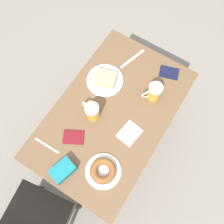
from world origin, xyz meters
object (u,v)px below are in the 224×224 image
at_px(beer_mug_center, 154,92).
at_px(fork, 47,146).
at_px(blue_pouch, 63,170).
at_px(plate_with_cake, 105,79).
at_px(passport_near_edge, 169,73).
at_px(napkin_folded, 129,133).
at_px(plate_with_donut, 103,171).
at_px(knife, 133,59).
at_px(beer_mug_left, 92,111).
at_px(passport_far_edge, 74,137).

xyz_separation_m(beer_mug_center, fork, (0.38, 0.62, -0.06)).
bearing_deg(fork, blue_pouch, 158.78).
distance_m(plate_with_cake, blue_pouch, 0.63).
distance_m(plate_with_cake, passport_near_edge, 0.43).
relative_size(napkin_folded, fork, 0.85).
height_order(plate_with_donut, knife, plate_with_donut).
relative_size(beer_mug_left, knife, 0.63).
distance_m(knife, passport_far_edge, 0.67).
height_order(napkin_folded, knife, napkin_folded).
xyz_separation_m(napkin_folded, knife, (0.25, -0.46, -0.00)).
height_order(plate_with_cake, napkin_folded, plate_with_cake).
xyz_separation_m(plate_with_cake, plate_with_donut, (-0.31, 0.50, 0.00)).
height_order(fork, passport_near_edge, passport_near_edge).
xyz_separation_m(plate_with_cake, passport_far_edge, (-0.05, 0.43, -0.02)).
bearing_deg(fork, plate_with_donut, -171.82).
height_order(plate_with_cake, fork, plate_with_cake).
relative_size(napkin_folded, knife, 0.72).
bearing_deg(beer_mug_center, knife, -34.34).
height_order(napkin_folded, fork, same).
bearing_deg(blue_pouch, knife, -86.85).
xyz_separation_m(beer_mug_left, napkin_folded, (-0.26, -0.02, -0.06)).
distance_m(knife, blue_pouch, 0.86).
relative_size(passport_near_edge, passport_far_edge, 0.96).
distance_m(passport_far_edge, blue_pouch, 0.21).
distance_m(beer_mug_left, fork, 0.34).
bearing_deg(napkin_folded, plate_with_donut, 87.79).
relative_size(plate_with_donut, fork, 1.19).
relative_size(beer_mug_center, fork, 0.74).
distance_m(beer_mug_left, passport_near_edge, 0.59).
relative_size(beer_mug_left, napkin_folded, 0.87).
bearing_deg(passport_near_edge, passport_far_edge, 68.15).
bearing_deg(plate_with_donut, napkin_folded, -92.21).
bearing_deg(passport_far_edge, knife, -91.76).
height_order(beer_mug_center, passport_near_edge, beer_mug_center).
bearing_deg(napkin_folded, beer_mug_center, -89.70).
xyz_separation_m(passport_far_edge, blue_pouch, (-0.07, 0.19, 0.03)).
height_order(plate_with_cake, plate_with_donut, same).
distance_m(beer_mug_left, blue_pouch, 0.38).
bearing_deg(passport_near_edge, beer_mug_center, 87.28).
xyz_separation_m(plate_with_donut, fork, (0.37, 0.05, -0.02)).
height_order(knife, blue_pouch, blue_pouch).
bearing_deg(fork, knife, -98.93).
bearing_deg(knife, passport_far_edge, 88.24).
distance_m(plate_with_donut, knife, 0.78).
distance_m(napkin_folded, knife, 0.53).
bearing_deg(plate_with_donut, plate_with_cake, -58.09).
xyz_separation_m(plate_with_donut, knife, (0.24, -0.74, -0.02)).
bearing_deg(beer_mug_left, passport_near_edge, -116.76).
bearing_deg(passport_far_edge, beer_mug_left, -95.92).
distance_m(plate_with_donut, napkin_folded, 0.28).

